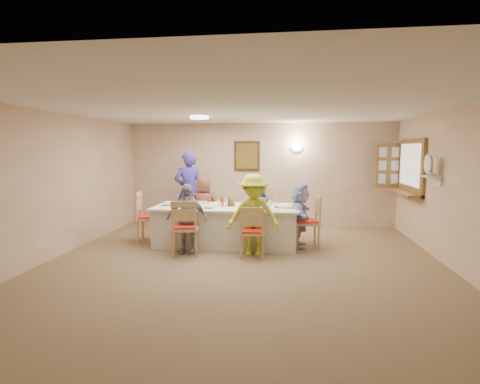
# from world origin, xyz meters

# --- Properties ---
(ground) EXTENTS (7.00, 7.00, 0.00)m
(ground) POSITION_xyz_m (0.00, 0.00, 0.00)
(ground) COLOR olive
(room_walls) EXTENTS (7.00, 7.00, 7.00)m
(room_walls) POSITION_xyz_m (0.00, 0.00, 1.51)
(room_walls) COLOR tan
(room_walls) RESTS_ON ground
(wall_picture) EXTENTS (0.62, 0.05, 0.72)m
(wall_picture) POSITION_xyz_m (-0.30, 3.46, 1.70)
(wall_picture) COLOR #402916
(wall_picture) RESTS_ON room_walls
(wall_sconce) EXTENTS (0.26, 0.09, 0.18)m
(wall_sconce) POSITION_xyz_m (0.90, 3.44, 1.90)
(wall_sconce) COLOR white
(wall_sconce) RESTS_ON room_walls
(ceiling_light) EXTENTS (0.36, 0.36, 0.05)m
(ceiling_light) POSITION_xyz_m (-1.00, 1.50, 2.47)
(ceiling_light) COLOR white
(ceiling_light) RESTS_ON room_walls
(serving_hatch) EXTENTS (0.06, 1.50, 1.15)m
(serving_hatch) POSITION_xyz_m (3.21, 2.40, 1.50)
(serving_hatch) COLOR brown
(serving_hatch) RESTS_ON room_walls
(hatch_sill) EXTENTS (0.30, 1.50, 0.05)m
(hatch_sill) POSITION_xyz_m (3.09, 2.40, 0.97)
(hatch_sill) COLOR brown
(hatch_sill) RESTS_ON room_walls
(shutter_door) EXTENTS (0.55, 0.04, 1.00)m
(shutter_door) POSITION_xyz_m (2.95, 3.16, 1.50)
(shutter_door) COLOR brown
(shutter_door) RESTS_ON room_walls
(fan_shelf) EXTENTS (0.22, 0.36, 0.03)m
(fan_shelf) POSITION_xyz_m (3.13, 1.05, 1.40)
(fan_shelf) COLOR white
(fan_shelf) RESTS_ON room_walls
(desk_fan) EXTENTS (0.30, 0.30, 0.28)m
(desk_fan) POSITION_xyz_m (3.10, 1.05, 1.55)
(desk_fan) COLOR #A5A5A8
(desk_fan) RESTS_ON fan_shelf
(dining_table) EXTENTS (2.80, 1.18, 0.76)m
(dining_table) POSITION_xyz_m (-0.48, 1.46, 0.38)
(dining_table) COLOR beige
(dining_table) RESTS_ON ground
(chair_back_left) EXTENTS (0.51, 0.51, 0.94)m
(chair_back_left) POSITION_xyz_m (-1.08, 2.26, 0.47)
(chair_back_left) COLOR tan
(chair_back_left) RESTS_ON ground
(chair_back_right) EXTENTS (0.58, 0.58, 1.03)m
(chair_back_right) POSITION_xyz_m (0.12, 2.26, 0.52)
(chair_back_right) COLOR tan
(chair_back_right) RESTS_ON ground
(chair_front_left) EXTENTS (0.56, 0.56, 1.00)m
(chair_front_left) POSITION_xyz_m (-1.08, 0.66, 0.50)
(chair_front_left) COLOR tan
(chair_front_left) RESTS_ON ground
(chair_front_right) EXTENTS (0.44, 0.44, 0.91)m
(chair_front_right) POSITION_xyz_m (0.12, 0.66, 0.46)
(chair_front_right) COLOR tan
(chair_front_right) RESTS_ON ground
(chair_left_end) EXTENTS (0.56, 0.56, 1.03)m
(chair_left_end) POSITION_xyz_m (-2.03, 1.46, 0.51)
(chair_left_end) COLOR tan
(chair_left_end) RESTS_ON ground
(chair_right_end) EXTENTS (0.54, 0.54, 1.01)m
(chair_right_end) POSITION_xyz_m (1.07, 1.46, 0.50)
(chair_right_end) COLOR tan
(chair_right_end) RESTS_ON ground
(diner_back_left) EXTENTS (0.72, 0.55, 1.29)m
(diner_back_left) POSITION_xyz_m (-1.08, 2.14, 0.65)
(diner_back_left) COLOR brown
(diner_back_left) RESTS_ON ground
(diner_back_right) EXTENTS (0.63, 0.52, 1.19)m
(diner_back_right) POSITION_xyz_m (0.12, 2.14, 0.59)
(diner_back_right) COLOR #899FBE
(diner_back_right) RESTS_ON ground
(diner_front_left) EXTENTS (0.74, 0.31, 1.26)m
(diner_front_left) POSITION_xyz_m (-1.08, 0.78, 0.63)
(diner_front_left) COLOR #8E8DA4
(diner_front_left) RESTS_ON ground
(diner_front_right) EXTENTS (0.95, 0.58, 1.44)m
(diner_front_right) POSITION_xyz_m (0.12, 0.78, 0.72)
(diner_front_right) COLOR #CCD829
(diner_front_right) RESTS_ON ground
(diner_right_end) EXTENTS (1.19, 0.50, 1.24)m
(diner_right_end) POSITION_xyz_m (0.94, 1.46, 0.62)
(diner_right_end) COLOR #A3ACDF
(diner_right_end) RESTS_ON ground
(caregiver) EXTENTS (0.88, 0.77, 1.82)m
(caregiver) POSITION_xyz_m (-1.53, 2.61, 0.91)
(caregiver) COLOR #3C3098
(caregiver) RESTS_ON ground
(placemat_fl) EXTENTS (0.34, 0.25, 0.01)m
(placemat_fl) POSITION_xyz_m (-1.08, 1.04, 0.76)
(placemat_fl) COLOR #472B19
(placemat_fl) RESTS_ON dining_table
(plate_fl) EXTENTS (0.24, 0.24, 0.01)m
(plate_fl) POSITION_xyz_m (-1.08, 1.04, 0.77)
(plate_fl) COLOR white
(plate_fl) RESTS_ON dining_table
(napkin_fl) EXTENTS (0.14, 0.14, 0.01)m
(napkin_fl) POSITION_xyz_m (-0.90, 0.99, 0.77)
(napkin_fl) COLOR yellow
(napkin_fl) RESTS_ON dining_table
(placemat_fr) EXTENTS (0.37, 0.27, 0.01)m
(placemat_fr) POSITION_xyz_m (0.12, 1.04, 0.76)
(placemat_fr) COLOR #472B19
(placemat_fr) RESTS_ON dining_table
(plate_fr) EXTENTS (0.23, 0.23, 0.01)m
(plate_fr) POSITION_xyz_m (0.12, 1.04, 0.77)
(plate_fr) COLOR white
(plate_fr) RESTS_ON dining_table
(napkin_fr) EXTENTS (0.14, 0.14, 0.01)m
(napkin_fr) POSITION_xyz_m (0.30, 0.99, 0.77)
(napkin_fr) COLOR yellow
(napkin_fr) RESTS_ON dining_table
(placemat_bl) EXTENTS (0.34, 0.25, 0.01)m
(placemat_bl) POSITION_xyz_m (-1.08, 1.88, 0.76)
(placemat_bl) COLOR #472B19
(placemat_bl) RESTS_ON dining_table
(plate_bl) EXTENTS (0.26, 0.26, 0.02)m
(plate_bl) POSITION_xyz_m (-1.08, 1.88, 0.77)
(plate_bl) COLOR white
(plate_bl) RESTS_ON dining_table
(napkin_bl) EXTENTS (0.14, 0.14, 0.01)m
(napkin_bl) POSITION_xyz_m (-0.90, 1.83, 0.77)
(napkin_bl) COLOR yellow
(napkin_bl) RESTS_ON dining_table
(placemat_br) EXTENTS (0.33, 0.24, 0.01)m
(placemat_br) POSITION_xyz_m (0.12, 1.88, 0.76)
(placemat_br) COLOR #472B19
(placemat_br) RESTS_ON dining_table
(plate_br) EXTENTS (0.25, 0.25, 0.02)m
(plate_br) POSITION_xyz_m (0.12, 1.88, 0.77)
(plate_br) COLOR white
(plate_br) RESTS_ON dining_table
(napkin_br) EXTENTS (0.13, 0.13, 0.01)m
(napkin_br) POSITION_xyz_m (0.30, 1.83, 0.77)
(napkin_br) COLOR yellow
(napkin_br) RESTS_ON dining_table
(placemat_le) EXTENTS (0.36, 0.27, 0.01)m
(placemat_le) POSITION_xyz_m (-1.58, 1.46, 0.76)
(placemat_le) COLOR #472B19
(placemat_le) RESTS_ON dining_table
(plate_le) EXTENTS (0.23, 0.23, 0.01)m
(plate_le) POSITION_xyz_m (-1.58, 1.46, 0.77)
(plate_le) COLOR white
(plate_le) RESTS_ON dining_table
(napkin_le) EXTENTS (0.15, 0.15, 0.01)m
(napkin_le) POSITION_xyz_m (-1.40, 1.41, 0.77)
(napkin_le) COLOR yellow
(napkin_le) RESTS_ON dining_table
(placemat_re) EXTENTS (0.36, 0.27, 0.01)m
(placemat_re) POSITION_xyz_m (0.64, 1.46, 0.76)
(placemat_re) COLOR #472B19
(placemat_re) RESTS_ON dining_table
(plate_re) EXTENTS (0.24, 0.24, 0.02)m
(plate_re) POSITION_xyz_m (0.64, 1.46, 0.77)
(plate_re) COLOR white
(plate_re) RESTS_ON dining_table
(napkin_re) EXTENTS (0.14, 0.14, 0.01)m
(napkin_re) POSITION_xyz_m (0.82, 1.41, 0.77)
(napkin_re) COLOR yellow
(napkin_re) RESTS_ON dining_table
(teacup_a) EXTENTS (0.20, 0.20, 0.09)m
(teacup_a) POSITION_xyz_m (-1.24, 1.14, 0.81)
(teacup_a) COLOR white
(teacup_a) RESTS_ON dining_table
(teacup_b) EXTENTS (0.15, 0.15, 0.08)m
(teacup_b) POSITION_xyz_m (-0.10, 1.98, 0.80)
(teacup_b) COLOR white
(teacup_b) RESTS_ON dining_table
(bowl_a) EXTENTS (0.29, 0.29, 0.05)m
(bowl_a) POSITION_xyz_m (-0.76, 1.18, 0.79)
(bowl_a) COLOR white
(bowl_a) RESTS_ON dining_table
(bowl_b) EXTENTS (0.30, 0.30, 0.06)m
(bowl_b) POSITION_xyz_m (-0.10, 1.74, 0.79)
(bowl_b) COLOR white
(bowl_b) RESTS_ON dining_table
(condiment_ketchup) EXTENTS (0.11, 0.11, 0.21)m
(condiment_ketchup) POSITION_xyz_m (-0.57, 1.49, 0.86)
(condiment_ketchup) COLOR red
(condiment_ketchup) RESTS_ON dining_table
(condiment_brown) EXTENTS (0.12, 0.12, 0.20)m
(condiment_brown) POSITION_xyz_m (-0.44, 1.50, 0.86)
(condiment_brown) COLOR #523A16
(condiment_brown) RESTS_ON dining_table
(condiment_malt) EXTENTS (0.16, 0.16, 0.14)m
(condiment_malt) POSITION_xyz_m (-0.36, 1.46, 0.83)
(condiment_malt) COLOR #523A16
(condiment_malt) RESTS_ON dining_table
(drinking_glass) EXTENTS (0.07, 0.07, 0.11)m
(drinking_glass) POSITION_xyz_m (-0.63, 1.51, 0.82)
(drinking_glass) COLOR silver
(drinking_glass) RESTS_ON dining_table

